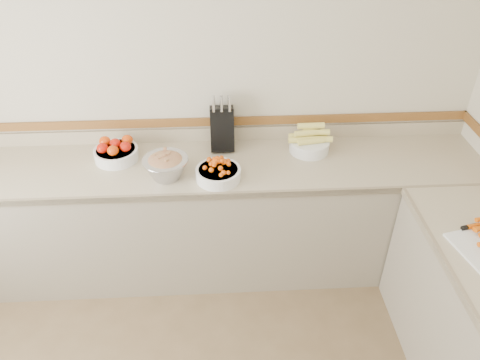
{
  "coord_description": "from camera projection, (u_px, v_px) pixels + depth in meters",
  "views": [
    {
      "loc": [
        0.23,
        -0.9,
        2.61
      ],
      "look_at": [
        0.35,
        1.35,
        1.0
      ],
      "focal_mm": 35.0,
      "sensor_mm": 36.0,
      "label": 1
    }
  ],
  "objects": [
    {
      "name": "corn_bowl",
      "position": [
        310.0,
        142.0,
        3.18
      ],
      "size": [
        0.3,
        0.27,
        0.2
      ],
      "color": "white",
      "rests_on": "counter_back"
    },
    {
      "name": "tomato_bowl",
      "position": [
        116.0,
        151.0,
        3.1
      ],
      "size": [
        0.29,
        0.29,
        0.14
      ],
      "color": "white",
      "rests_on": "counter_back"
    },
    {
      "name": "knife_block",
      "position": [
        222.0,
        127.0,
        3.17
      ],
      "size": [
        0.16,
        0.19,
        0.39
      ],
      "color": "black",
      "rests_on": "counter_back"
    },
    {
      "name": "rhubarb_bowl",
      "position": [
        166.0,
        166.0,
        2.92
      ],
      "size": [
        0.29,
        0.29,
        0.16
      ],
      "color": "#B2B2BA",
      "rests_on": "counter_back"
    },
    {
      "name": "cherry_tomato_bowl",
      "position": [
        218.0,
        172.0,
        2.92
      ],
      "size": [
        0.29,
        0.29,
        0.15
      ],
      "color": "white",
      "rests_on": "counter_back"
    },
    {
      "name": "back_wall",
      "position": [
        182.0,
        88.0,
        3.1
      ],
      "size": [
        4.0,
        0.0,
        4.0
      ],
      "primitive_type": "plane",
      "rotation": [
        1.57,
        0.0,
        0.0
      ],
      "color": "beige",
      "rests_on": "ground_plane"
    },
    {
      "name": "counter_back",
      "position": [
        189.0,
        217.0,
        3.33
      ],
      "size": [
        4.0,
        0.65,
        1.08
      ],
      "color": "tan",
      "rests_on": "ground_plane"
    }
  ]
}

